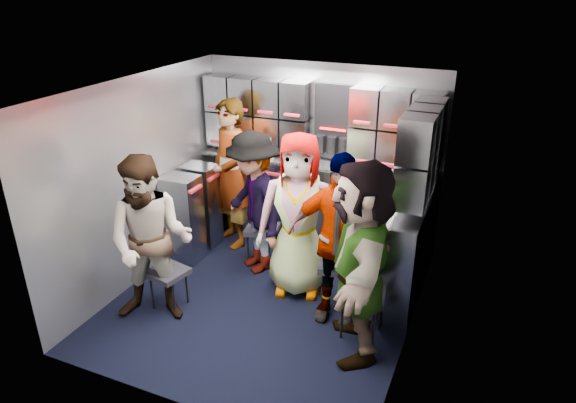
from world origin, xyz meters
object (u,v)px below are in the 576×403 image
at_px(attendant_arc_a, 151,242).
at_px(attendant_arc_d, 338,239).
at_px(jump_seat_near_left, 168,274).
at_px(jump_seat_mid_left, 262,231).
at_px(attendant_arc_e, 360,260).
at_px(attendant_standing, 230,174).
at_px(attendant_arc_c, 299,216).
at_px(jump_seat_center, 305,250).
at_px(jump_seat_near_right, 362,296).
at_px(attendant_arc_b, 254,203).
at_px(jump_seat_mid_right, 343,267).

xyz_separation_m(attendant_arc_a, attendant_arc_d, (1.53, 0.67, 0.02)).
relative_size(jump_seat_near_left, jump_seat_mid_left, 0.98).
bearing_deg(attendant_arc_e, attendant_standing, -145.70).
xyz_separation_m(attendant_standing, attendant_arc_d, (1.59, -0.91, -0.06)).
bearing_deg(attendant_arc_d, attendant_arc_c, 148.38).
height_order(attendant_arc_c, attendant_arc_e, attendant_arc_e).
bearing_deg(jump_seat_center, jump_seat_near_left, -137.49).
bearing_deg(attendant_arc_e, jump_seat_near_right, 158.20).
distance_m(jump_seat_near_left, attendant_arc_e, 1.90).
height_order(jump_seat_near_left, attendant_arc_d, attendant_arc_d).
height_order(attendant_standing, attendant_arc_b, attendant_standing).
height_order(attendant_arc_b, attendant_arc_e, attendant_arc_e).
bearing_deg(jump_seat_mid_right, attendant_arc_e, -61.41).
relative_size(jump_seat_mid_left, attendant_arc_c, 0.25).
xyz_separation_m(attendant_arc_c, attendant_arc_e, (0.79, -0.64, 0.03)).
bearing_deg(attendant_arc_b, attendant_standing, 177.85).
height_order(jump_seat_mid_left, jump_seat_center, jump_seat_mid_left).
xyz_separation_m(jump_seat_near_right, attendant_arc_e, (0.00, -0.18, 0.46)).
height_order(jump_seat_center, attendant_arc_c, attendant_arc_c).
xyz_separation_m(attendant_standing, attendant_arc_c, (1.10, -0.63, -0.04)).
relative_size(attendant_arc_b, attendant_arc_d, 0.95).
relative_size(jump_seat_near_right, attendant_standing, 0.26).
bearing_deg(jump_seat_near_left, attendant_arc_b, 65.21).
bearing_deg(jump_seat_mid_right, attendant_arc_b, 164.60).
xyz_separation_m(jump_seat_near_right, attendant_arc_b, (-1.38, 0.66, 0.37)).
xyz_separation_m(jump_seat_mid_right, attendant_standing, (-1.59, 0.73, 0.44)).
bearing_deg(attendant_arc_d, attendant_standing, 147.88).
bearing_deg(attendant_arc_d, jump_seat_mid_right, 87.53).
bearing_deg(jump_seat_mid_left, attendant_standing, 154.04).
bearing_deg(attendant_standing, attendant_arc_a, -53.90).
bearing_deg(attendant_standing, attendant_arc_e, -0.12).
xyz_separation_m(jump_seat_near_right, attendant_standing, (-1.89, 1.09, 0.47)).
bearing_deg(jump_seat_near_left, jump_seat_near_right, 9.60).
distance_m(jump_seat_mid_right, attendant_standing, 1.81).
xyz_separation_m(jump_seat_mid_right, attendant_arc_c, (-0.50, 0.10, 0.40)).
distance_m(attendant_arc_d, attendant_arc_e, 0.47).
relative_size(jump_seat_near_left, jump_seat_mid_right, 0.83).
bearing_deg(attendant_arc_d, jump_seat_center, 134.89).
height_order(jump_seat_center, attendant_standing, attendant_standing).
bearing_deg(jump_seat_center, jump_seat_mid_left, 161.04).
distance_m(jump_seat_mid_right, attendant_arc_c, 0.65).
xyz_separation_m(jump_seat_near_left, jump_seat_center, (1.03, 0.95, 0.00)).
xyz_separation_m(attendant_arc_a, attendant_arc_b, (0.45, 1.15, -0.02)).
height_order(jump_seat_near_left, attendant_arc_e, attendant_arc_e).
bearing_deg(attendant_arc_b, attendant_arc_a, -73.42).
distance_m(jump_seat_near_left, attendant_arc_b, 1.14).
bearing_deg(jump_seat_mid_left, jump_seat_mid_right, -23.84).
bearing_deg(jump_seat_mid_right, attendant_standing, 155.47).
bearing_deg(jump_seat_mid_right, jump_seat_center, 150.84).
relative_size(jump_seat_center, attendant_standing, 0.23).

